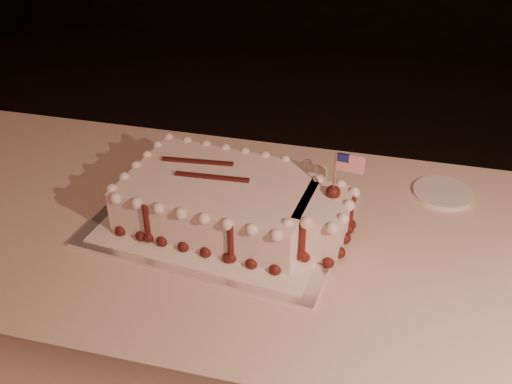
% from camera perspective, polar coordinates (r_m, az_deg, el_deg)
% --- Properties ---
extents(room_shell, '(6.10, 8.10, 2.90)m').
position_cam_1_polar(room_shell, '(0.40, 1.55, 15.78)').
color(room_shell, black).
rests_on(room_shell, ground).
extents(banquet_table, '(2.40, 0.80, 0.75)m').
position_cam_1_polar(banquet_table, '(1.51, 6.11, -16.10)').
color(banquet_table, beige).
rests_on(banquet_table, ground).
extents(cake_board, '(0.59, 0.47, 0.01)m').
position_cam_1_polar(cake_board, '(1.30, -3.44, -2.63)').
color(cake_board, white).
rests_on(cake_board, banquet_table).
extents(doily, '(0.53, 0.42, 0.00)m').
position_cam_1_polar(doily, '(1.29, -3.44, -2.46)').
color(doily, white).
rests_on(doily, cake_board).
extents(sheet_cake, '(0.53, 0.34, 0.20)m').
position_cam_1_polar(sheet_cake, '(1.26, -2.31, -0.90)').
color(sheet_cake, white).
rests_on(sheet_cake, doily).
extents(side_plate, '(0.14, 0.14, 0.01)m').
position_cam_1_polar(side_plate, '(1.45, 18.18, -0.06)').
color(side_plate, white).
rests_on(side_plate, banquet_table).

